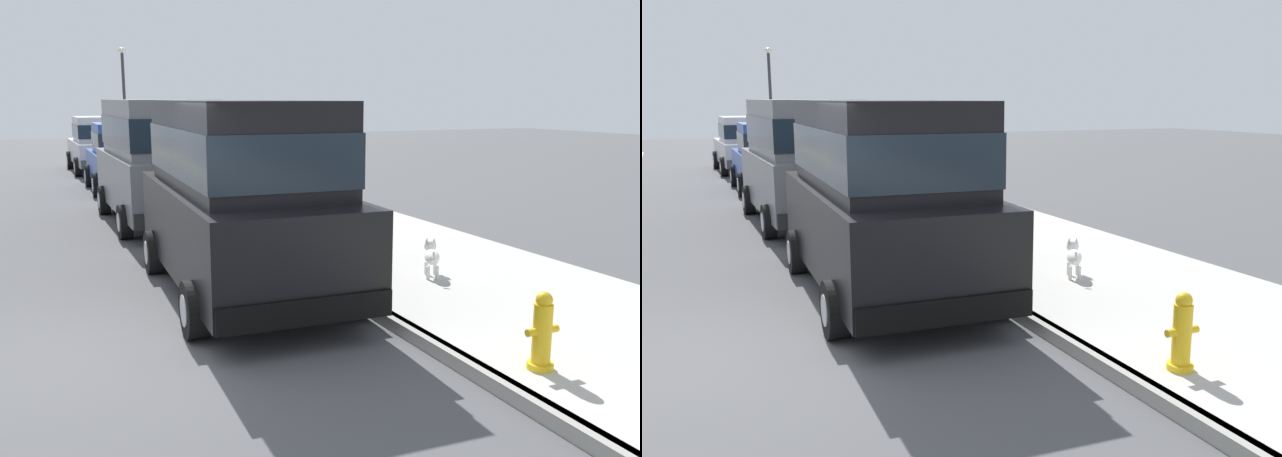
% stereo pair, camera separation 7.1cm
% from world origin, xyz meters
% --- Properties ---
extents(ground_plane, '(80.00, 80.00, 0.00)m').
position_xyz_m(ground_plane, '(0.00, 0.00, 0.00)').
color(ground_plane, '#4C4C4F').
extents(curb, '(0.16, 64.00, 0.14)m').
position_xyz_m(curb, '(3.20, 0.00, 0.07)').
color(curb, gray).
rests_on(curb, ground).
extents(sidewalk, '(3.60, 64.00, 0.14)m').
position_xyz_m(sidewalk, '(5.00, 0.00, 0.07)').
color(sidewalk, '#B7B5AD').
rests_on(sidewalk, ground).
extents(car_black_van, '(2.27, 4.97, 2.52)m').
position_xyz_m(car_black_van, '(2.08, 1.40, 1.39)').
color(car_black_van, black).
rests_on(car_black_van, ground).
extents(car_grey_van, '(2.17, 4.92, 2.52)m').
position_xyz_m(car_grey_van, '(2.09, 7.14, 1.39)').
color(car_grey_van, slate).
rests_on(car_grey_van, ground).
extents(car_blue_hatchback, '(1.98, 3.81, 1.88)m').
position_xyz_m(car_blue_hatchback, '(2.14, 12.53, 0.98)').
color(car_blue_hatchback, '#28479E').
rests_on(car_blue_hatchback, ground).
extents(car_silver_sedan, '(2.09, 4.63, 1.92)m').
position_xyz_m(car_silver_sedan, '(2.08, 18.04, 0.98)').
color(car_silver_sedan, '#BCBCC1').
rests_on(car_silver_sedan, ground).
extents(dog_white, '(0.42, 0.69, 0.49)m').
position_xyz_m(dog_white, '(4.56, 0.69, 0.43)').
color(dog_white, white).
rests_on(dog_white, sidewalk).
extents(fire_hydrant, '(0.34, 0.24, 0.72)m').
position_xyz_m(fire_hydrant, '(3.65, -2.49, 0.48)').
color(fire_hydrant, gold).
rests_on(fire_hydrant, sidewalk).
extents(street_lamp, '(0.36, 0.36, 4.42)m').
position_xyz_m(street_lamp, '(3.55, 21.96, 2.91)').
color(street_lamp, '#2D2D33').
rests_on(street_lamp, sidewalk).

